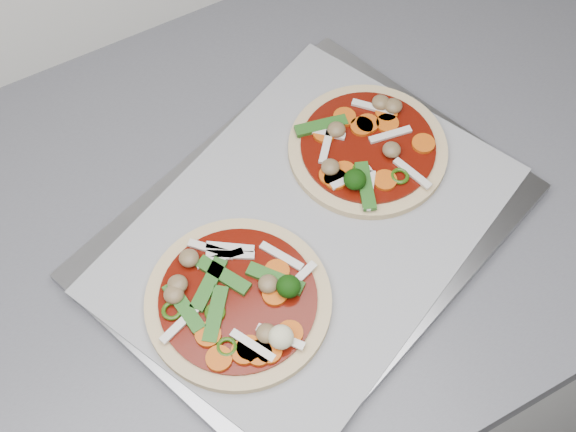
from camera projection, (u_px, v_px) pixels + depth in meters
baking_tray at (308, 232)px, 0.83m from camera, size 0.50×0.44×0.01m
parchment at (308, 228)px, 0.82m from camera, size 0.49×0.43×0.00m
pizza_left at (239, 302)px, 0.77m from camera, size 0.19×0.19×0.03m
pizza_right at (367, 148)px, 0.86m from camera, size 0.24×0.24×0.03m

